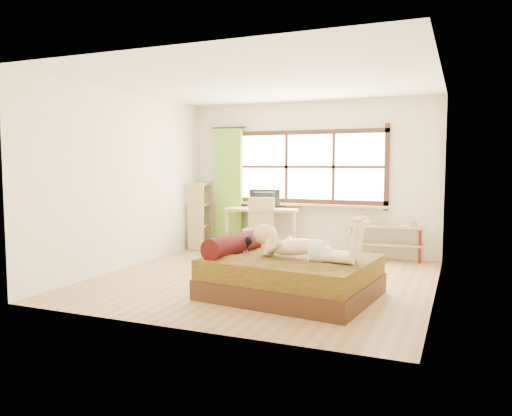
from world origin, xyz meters
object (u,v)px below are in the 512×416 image
at_px(woman, 302,235).
at_px(pipe_shelf, 387,235).
at_px(bookshelf, 199,215).
at_px(chair, 260,224).
at_px(bed, 288,275).
at_px(kitten, 240,243).
at_px(desk, 263,214).

relative_size(woman, pipe_shelf, 1.12).
distance_m(woman, bookshelf, 3.93).
relative_size(woman, chair, 1.31).
xyz_separation_m(chair, pipe_shelf, (2.08, 0.48, -0.14)).
bearing_deg(bed, chair, 126.59).
relative_size(bed, woman, 1.56).
relative_size(bed, pipe_shelf, 1.75).
bearing_deg(pipe_shelf, bed, -109.36).
height_order(bed, chair, chair).
distance_m(bed, kitten, 0.76).
height_order(bed, pipe_shelf, bed).
distance_m(desk, chair, 0.39).
xyz_separation_m(chair, bookshelf, (-1.38, 0.36, 0.07)).
bearing_deg(woman, chair, 129.58).
height_order(kitten, bookshelf, bookshelf).
height_order(bed, bookshelf, bookshelf).
distance_m(pipe_shelf, bookshelf, 3.47).
bearing_deg(bookshelf, kitten, -65.51).
relative_size(woman, bookshelf, 1.07).
xyz_separation_m(woman, kitten, (-0.87, 0.15, -0.17)).
bearing_deg(pipe_shelf, woman, -105.26).
distance_m(desk, bookshelf, 1.30).
bearing_deg(bookshelf, bed, -58.31).
relative_size(kitten, chair, 0.28).
distance_m(bed, woman, 0.55).
relative_size(desk, pipe_shelf, 1.16).
distance_m(kitten, pipe_shelf, 3.03).
distance_m(kitten, desk, 2.63).
bearing_deg(chair, desk, 94.72).
height_order(bed, kitten, bed).
relative_size(kitten, bookshelf, 0.23).
height_order(bed, desk, desk).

